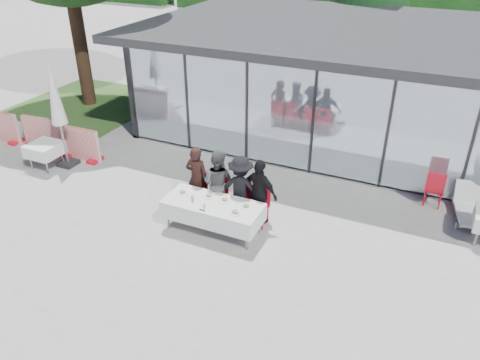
% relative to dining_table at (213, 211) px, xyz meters
% --- Properties ---
extents(ground, '(90.00, 90.00, 0.00)m').
position_rel_dining_table_xyz_m(ground, '(0.17, -0.43, -0.54)').
color(ground, '#9A9792').
rests_on(ground, ground).
extents(pavilion, '(14.80, 8.80, 3.44)m').
position_rel_dining_table_xyz_m(pavilion, '(2.18, 7.73, 1.61)').
color(pavilion, gray).
rests_on(pavilion, ground).
extents(dining_table, '(2.26, 0.96, 0.75)m').
position_rel_dining_table_xyz_m(dining_table, '(0.00, 0.00, 0.00)').
color(dining_table, silver).
rests_on(dining_table, ground).
extents(diner_a, '(0.62, 0.62, 1.65)m').
position_rel_dining_table_xyz_m(diner_a, '(-0.81, 0.74, 0.29)').
color(diner_a, black).
rests_on(diner_a, ground).
extents(diner_chair_a, '(0.44, 0.44, 0.97)m').
position_rel_dining_table_xyz_m(diner_chair_a, '(-0.81, 0.75, -0.00)').
color(diner_chair_a, red).
rests_on(diner_chair_a, ground).
extents(diner_b, '(0.83, 0.83, 1.67)m').
position_rel_dining_table_xyz_m(diner_b, '(-0.25, 0.74, 0.30)').
color(diner_b, '#515151').
rests_on(diner_b, ground).
extents(diner_chair_b, '(0.44, 0.44, 0.97)m').
position_rel_dining_table_xyz_m(diner_chair_b, '(-0.25, 0.75, -0.00)').
color(diner_chair_b, red).
rests_on(diner_chair_b, ground).
extents(diner_c, '(1.20, 1.20, 1.62)m').
position_rel_dining_table_xyz_m(diner_c, '(0.35, 0.74, 0.27)').
color(diner_c, black).
rests_on(diner_c, ground).
extents(diner_chair_c, '(0.44, 0.44, 0.97)m').
position_rel_dining_table_xyz_m(diner_chair_c, '(0.35, 0.75, -0.00)').
color(diner_chair_c, red).
rests_on(diner_chair_c, ground).
extents(diner_d, '(1.18, 1.18, 1.64)m').
position_rel_dining_table_xyz_m(diner_d, '(0.84, 0.74, 0.28)').
color(diner_d, black).
rests_on(diner_d, ground).
extents(diner_chair_d, '(0.44, 0.44, 0.97)m').
position_rel_dining_table_xyz_m(diner_chair_d, '(0.84, 0.75, -0.00)').
color(diner_chair_d, red).
rests_on(diner_chair_d, ground).
extents(plate_a, '(0.29, 0.29, 0.07)m').
position_rel_dining_table_xyz_m(plate_a, '(-0.83, 0.08, 0.24)').
color(plate_a, white).
rests_on(plate_a, dining_table).
extents(plate_b, '(0.29, 0.29, 0.07)m').
position_rel_dining_table_xyz_m(plate_b, '(-0.20, 0.20, 0.24)').
color(plate_b, white).
rests_on(plate_b, dining_table).
extents(plate_c, '(0.29, 0.29, 0.07)m').
position_rel_dining_table_xyz_m(plate_c, '(0.21, 0.20, 0.24)').
color(plate_c, white).
rests_on(plate_c, dining_table).
extents(plate_d, '(0.29, 0.29, 0.07)m').
position_rel_dining_table_xyz_m(plate_d, '(0.76, 0.15, 0.24)').
color(plate_d, white).
rests_on(plate_d, dining_table).
extents(plate_extra, '(0.29, 0.29, 0.07)m').
position_rel_dining_table_xyz_m(plate_extra, '(0.64, -0.18, 0.24)').
color(plate_extra, white).
rests_on(plate_extra, dining_table).
extents(juice_bottle, '(0.06, 0.06, 0.16)m').
position_rel_dining_table_xyz_m(juice_bottle, '(-0.43, -0.15, 0.29)').
color(juice_bottle, '#86B74C').
rests_on(juice_bottle, dining_table).
extents(drinking_glasses, '(0.88, 0.11, 0.10)m').
position_rel_dining_table_xyz_m(drinking_glasses, '(0.33, -0.23, 0.26)').
color(drinking_glasses, silver).
rests_on(drinking_glasses, dining_table).
extents(folded_eyeglasses, '(0.14, 0.03, 0.01)m').
position_rel_dining_table_xyz_m(folded_eyeglasses, '(-0.06, -0.38, 0.22)').
color(folded_eyeglasses, black).
rests_on(folded_eyeglasses, dining_table).
extents(spare_table_left, '(0.86, 0.86, 0.74)m').
position_rel_dining_table_xyz_m(spare_table_left, '(-5.86, 0.82, 0.02)').
color(spare_table_left, silver).
rests_on(spare_table_left, ground).
extents(spare_chair_b, '(0.45, 0.45, 0.97)m').
position_rel_dining_table_xyz_m(spare_chair_b, '(4.51, 3.20, -0.00)').
color(spare_chair_b, red).
rests_on(spare_chair_b, ground).
extents(market_umbrella, '(0.50, 0.50, 3.00)m').
position_rel_dining_table_xyz_m(market_umbrella, '(-5.41, 1.16, 1.42)').
color(market_umbrella, black).
rests_on(market_umbrella, ground).
extents(lounger, '(0.84, 1.42, 0.72)m').
position_rel_dining_table_xyz_m(lounger, '(5.34, 3.13, -0.28)').
color(lounger, silver).
rests_on(lounger, ground).
extents(grass_patch, '(5.00, 5.00, 0.02)m').
position_rel_dining_table_xyz_m(grass_patch, '(-8.33, 5.57, -0.53)').
color(grass_patch, '#385926').
rests_on(grass_patch, ground).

